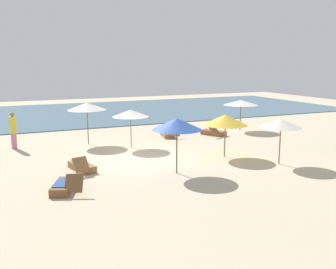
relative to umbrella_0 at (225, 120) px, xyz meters
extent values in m
plane|color=beige|center=(-3.45, 0.92, -1.74)|extent=(60.00, 60.00, 0.00)
cube|color=#476B7F|center=(-3.45, 17.92, -1.71)|extent=(48.00, 16.00, 0.06)
cylinder|color=olive|center=(0.00, 0.00, -0.77)|extent=(0.06, 0.06, 1.93)
cone|color=gold|center=(0.00, 0.00, 0.00)|extent=(2.03, 2.03, 0.49)
cylinder|color=olive|center=(1.44, -2.08, -0.78)|extent=(0.06, 0.06, 1.91)
cone|color=silver|center=(1.44, -2.08, 0.05)|extent=(1.77, 1.77, 0.35)
cylinder|color=brown|center=(4.71, 5.58, -0.79)|extent=(0.06, 0.06, 1.90)
cone|color=white|center=(4.71, 5.58, 0.06)|extent=(2.19, 2.19, 0.32)
cylinder|color=brown|center=(-5.19, 5.37, -0.65)|extent=(0.05, 0.05, 2.17)
cone|color=white|center=(-5.19, 5.37, 0.29)|extent=(2.04, 2.04, 0.38)
cylinder|color=brown|center=(-3.18, -1.52, -0.66)|extent=(0.05, 0.05, 2.16)
cone|color=#3359B2|center=(-3.18, -1.52, 0.25)|extent=(1.97, 1.97, 0.46)
cylinder|color=olive|center=(-3.35, 3.65, -0.78)|extent=(0.05, 0.05, 1.91)
cone|color=silver|center=(-3.35, 3.65, 0.04)|extent=(1.86, 1.86, 0.36)
cube|color=brown|center=(2.26, 4.80, -1.60)|extent=(1.23, 1.61, 0.28)
cube|color=brown|center=(1.93, 4.18, -1.32)|extent=(0.73, 0.70, 0.53)
cube|color=brown|center=(-7.62, -1.83, -1.60)|extent=(1.11, 1.62, 0.28)
cube|color=brown|center=(-7.36, -2.48, -1.31)|extent=(0.70, 0.64, 0.55)
cube|color=#2D4C8C|center=(-7.62, -1.83, -1.44)|extent=(0.86, 1.16, 0.03)
cube|color=olive|center=(-6.53, 0.41, -1.60)|extent=(0.94, 1.60, 0.28)
cube|color=olive|center=(-6.70, -0.27, -1.31)|extent=(0.66, 0.58, 0.55)
cube|color=olive|center=(-0.48, 5.52, -1.60)|extent=(0.89, 1.59, 0.28)
cube|color=olive|center=(-0.34, 4.83, -1.32)|extent=(0.66, 0.61, 0.51)
cylinder|color=#D17299|center=(-8.89, 5.77, -1.33)|extent=(0.38, 0.38, 0.81)
cylinder|color=yellow|center=(-8.89, 5.77, -0.50)|extent=(0.45, 0.45, 0.85)
sphere|color=#A37556|center=(-8.89, 5.77, 0.02)|extent=(0.23, 0.23, 0.23)
camera|label=1|loc=(-9.37, -14.61, 2.60)|focal=40.49mm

